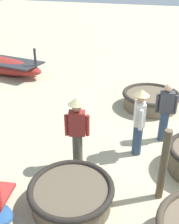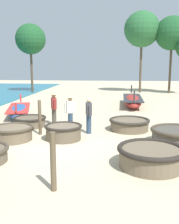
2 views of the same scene
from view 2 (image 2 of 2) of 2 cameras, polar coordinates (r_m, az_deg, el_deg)
ground_plane at (r=10.22m, az=-6.97°, el=-6.71°), size 80.00×80.00×0.00m
coracle_center at (r=10.38m, az=18.49°, el=-4.94°), size 1.97×1.97×0.63m
coracle_tilted at (r=10.89m, az=-16.48°, el=-4.30°), size 1.68×1.68×0.57m
coracle_nearest at (r=12.15m, az=8.67°, el=-2.59°), size 1.86×1.86×0.53m
coracle_far_left at (r=7.97m, az=13.22°, el=-9.29°), size 1.99×1.99×0.62m
coracle_upturned at (r=10.58m, az=-5.69°, el=-4.25°), size 1.51×1.51×0.60m
coracle_far_right at (r=13.08m, az=-12.84°, el=-1.95°), size 1.58×1.58×0.48m
long_boat_green_hull at (r=16.01m, az=-15.10°, el=0.33°), size 2.29×4.43×1.04m
long_boat_red_hull at (r=19.45m, az=9.33°, el=2.47°), size 1.47×5.49×1.32m
fisherman_by_coracle at (r=11.33m, az=-0.16°, el=-0.59°), size 0.30×0.52×1.57m
fisherman_standing_left at (r=11.85m, az=-4.21°, el=0.46°), size 0.50×0.36×1.67m
fisherman_hauling at (r=13.08m, az=-7.76°, el=1.32°), size 0.36×0.49×1.67m
mooring_post_mid_beach at (r=11.38m, az=-10.75°, el=-1.19°), size 0.14×0.14×1.49m
mooring_post_inland at (r=6.31m, az=-7.92°, el=-10.70°), size 0.14×0.14×1.44m
tree_right_mid at (r=29.14m, az=17.53°, el=15.99°), size 3.45×3.45×7.86m
tree_leftmost at (r=29.22m, az=11.35°, el=17.22°), size 3.73×3.73×8.50m
tree_center at (r=29.01m, az=-12.72°, el=15.17°), size 3.15×3.15×7.18m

